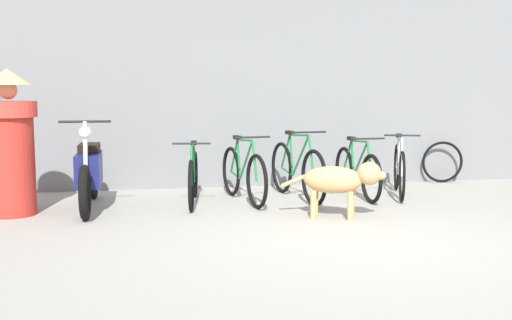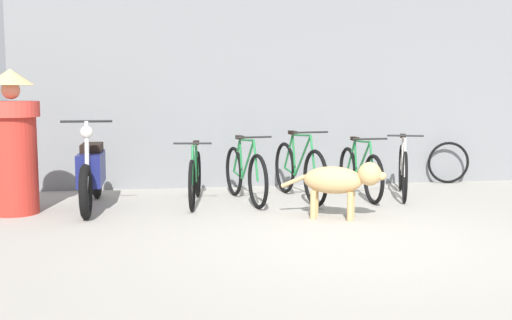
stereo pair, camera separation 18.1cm
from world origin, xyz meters
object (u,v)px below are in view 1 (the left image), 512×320
Objects in this scene: bicycle_0 at (193,178)px; bicycle_4 at (399,169)px; bicycle_2 at (297,171)px; motorcycle at (89,173)px; spare_tire_left at (442,162)px; bicycle_3 at (357,172)px; stray_dog at (341,180)px; person_in_robes at (10,142)px; bicycle_1 at (243,174)px.

bicycle_4 reaches higher than bicycle_0.
motorcycle reaches higher than bicycle_2.
bicycle_2 is at bearing -158.72° from spare_tire_left.
bicycle_4 is (0.61, -0.00, 0.02)m from bicycle_3.
bicycle_4 is at bearing 69.54° from stray_dog.
person_in_robes is (-3.47, -0.42, 0.47)m from bicycle_2.
bicycle_1 is 0.92× the size of bicycle_2.
spare_tire_left is (6.07, 1.43, -0.52)m from person_in_robes.
bicycle_0 is 1.37m from bicycle_2.
bicycle_4 is 2.41× the size of spare_tire_left.
bicycle_3 is at bearing 177.80° from person_in_robes.
bicycle_2 is at bearing 84.37° from bicycle_1.
bicycle_0 is 0.64m from bicycle_1.
bicycle_2 reaches higher than bicycle_3.
stray_dog is (-0.66, -1.30, 0.10)m from bicycle_3.
bicycle_2 is 1.06× the size of person_in_robes.
motorcycle is (-4.09, -0.21, 0.08)m from bicycle_4.
bicycle_3 is (2.21, 0.11, 0.00)m from bicycle_0.
bicycle_4 is at bearing 91.74° from motorcycle.
stray_dog is (1.55, -1.19, 0.10)m from bicycle_0.
bicycle_2 is 0.90× the size of motorcycle.
bicycle_2 is (0.73, 0.06, 0.02)m from bicycle_1.
person_in_robes reaches higher than spare_tire_left.
person_in_robes reaches higher than bicycle_0.
bicycle_1 is at bearing -94.06° from bicycle_2.
bicycle_2 is 2.76× the size of spare_tire_left.
spare_tire_left is (5.23, 1.20, -0.12)m from motorcycle.
bicycle_0 is at bearing -95.56° from bicycle_2.
bicycle_2 reaches higher than bicycle_4.
bicycle_4 is at bearing 88.01° from bicycle_3.
bicycle_2 is 1.10× the size of bicycle_3.
bicycle_3 is 1.04× the size of bicycle_4.
bicycle_2 reaches higher than spare_tire_left.
bicycle_3 is 1.46m from stray_dog.
bicycle_3 reaches higher than spare_tire_left.
bicycle_1 is (0.64, 0.02, 0.02)m from bicycle_0.
person_in_robes is at bearing -86.04° from bicycle_3.
bicycle_0 is 0.99× the size of bicycle_3.
bicycle_1 is at bearing 150.59° from stray_dog.
motorcycle reaches higher than spare_tire_left.
bicycle_3 is (1.57, 0.09, -0.02)m from bicycle_1.
bicycle_0 is 0.90× the size of bicycle_2.
motorcycle is 3.05× the size of spare_tire_left.
bicycle_0 is 0.95× the size of person_in_robes.
spare_tire_left is at bearing 101.69° from motorcycle.
stray_dog is at bearing 26.33° from bicycle_1.
spare_tire_left is at bearing 150.02° from bicycle_4.
motorcycle is at bearing -96.89° from bicycle_1.
bicycle_4 is at bearing 82.01° from bicycle_2.
person_in_robes reaches higher than bicycle_1.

